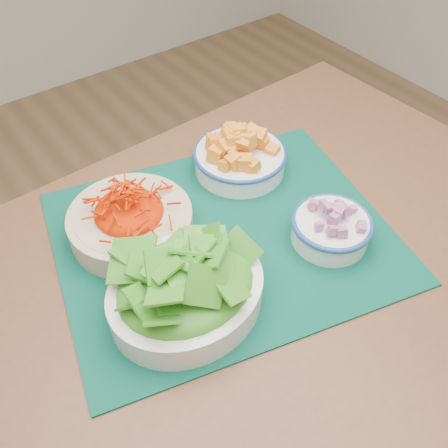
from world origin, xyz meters
The scene contains 7 objects.
ground centered at (0.00, 0.00, 0.00)m, with size 4.00×4.00×0.00m, color olive.
table centered at (-0.15, -0.04, 0.65)m, with size 1.24×0.85×0.75m.
placemat centered at (-0.16, 0.03, 0.75)m, with size 0.57×0.47×0.00m, color #012F25.
carrot_bowl centered at (-0.28, 0.13, 0.80)m, with size 0.25×0.25×0.09m.
squash_bowl centered at (-0.02, 0.16, 0.80)m, with size 0.19×0.19×0.09m.
lettuce_bowl centered at (-0.29, -0.05, 0.81)m, with size 0.26×0.22×0.11m.
onion_bowl centered at (-0.01, -0.08, 0.79)m, with size 0.16×0.16×0.07m.
Camera 1 is at (-0.51, -0.45, 1.41)m, focal length 40.00 mm.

